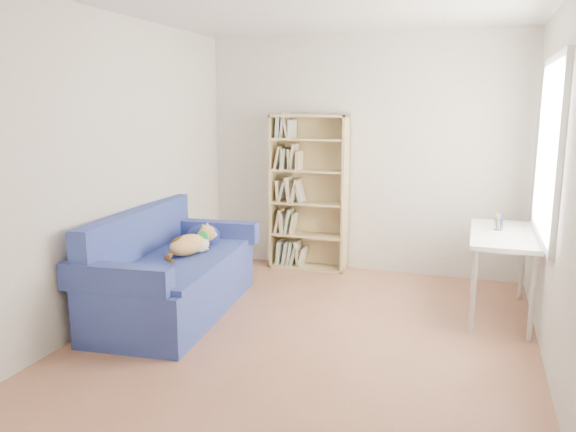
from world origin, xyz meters
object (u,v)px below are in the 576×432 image
at_px(bookshelf, 309,199).
at_px(desk, 503,241).
at_px(pen_cup, 499,224).
at_px(sofa, 172,274).

bearing_deg(bookshelf, desk, -23.81).
height_order(bookshelf, pen_cup, bookshelf).
bearing_deg(sofa, desk, 11.36).
distance_m(bookshelf, pen_cup, 2.14).
xyz_separation_m(bookshelf, desk, (2.03, -0.89, -0.13)).
height_order(sofa, bookshelf, bookshelf).
xyz_separation_m(sofa, pen_cup, (2.76, 0.95, 0.46)).
bearing_deg(desk, bookshelf, 156.19).
relative_size(desk, pen_cup, 7.77).
xyz_separation_m(desk, pen_cup, (-0.04, 0.11, 0.13)).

